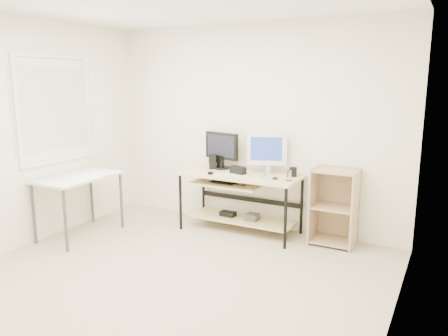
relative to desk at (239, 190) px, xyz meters
The scene contains 16 objects.
room 1.80m from the desk, 93.95° to the right, with size 4.01×4.01×2.62m.
desk is the anchor object (origin of this frame).
side_table 1.97m from the desk, 147.35° to the right, with size 0.60×1.00×0.75m.
shelf_unit 1.19m from the desk, ahead, with size 0.50×0.40×0.90m.
black_monitor 0.62m from the desk, 152.65° to the left, with size 0.52×0.22×0.48m.
white_imac 0.62m from the desk, 27.55° to the left, with size 0.47×0.22×0.52m.
keyboard 0.26m from the desk, 103.97° to the right, with size 0.41×0.11×0.01m, color silver.
mouse 0.39m from the desk, ahead, with size 0.06×0.10×0.03m, color #BBBBC0.
center_speaker 0.27m from the desk, 70.24° to the right, with size 0.21×0.09×0.10m, color black.
speaker_left 0.54m from the desk, 166.95° to the left, with size 0.12×0.12×0.19m.
speaker_right 0.72m from the desk, 14.87° to the left, with size 0.09×0.09×0.11m, color black.
audio_controller 0.48m from the desk, 156.82° to the left, with size 0.09×0.06×0.18m, color black.
volume_puck 0.42m from the desk, 144.50° to the right, with size 0.07×0.07×0.03m, color black.
smartphone 0.56m from the desk, ahead, with size 0.06×0.11×0.01m, color black.
coaster 0.73m from the desk, ahead, with size 0.08×0.08×0.01m, color #997145.
drinking_glass 0.75m from the desk, ahead, with size 0.06×0.06×0.12m, color white.
Camera 1 is at (2.33, -3.10, 1.90)m, focal length 35.00 mm.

